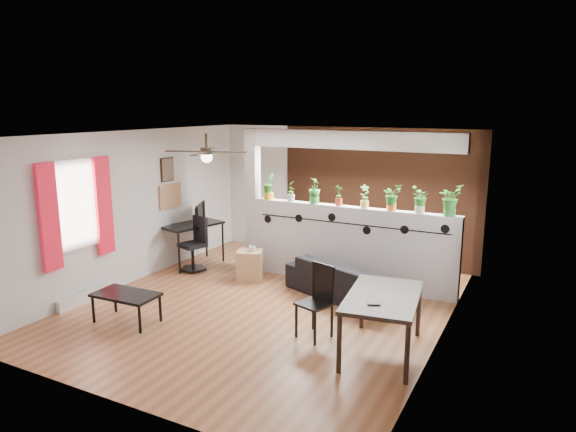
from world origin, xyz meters
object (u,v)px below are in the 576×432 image
at_px(cup, 252,248).
at_px(office_chair, 195,247).
at_px(ceiling_fan, 207,153).
at_px(coffee_table, 126,296).
at_px(potted_plant_7, 450,199).
at_px(potted_plant_1, 291,190).
at_px(potted_plant_4, 365,196).
at_px(potted_plant_6, 420,199).
at_px(potted_plant_5, 392,197).
at_px(sofa, 346,280).
at_px(cube_shelf, 250,265).
at_px(potted_plant_0, 269,185).
at_px(potted_plant_2, 315,190).
at_px(dining_table, 383,301).
at_px(folding_chair, 319,294).
at_px(potted_plant_3, 339,194).
at_px(computer_desk, 193,228).

height_order(cup, office_chair, office_chair).
height_order(ceiling_fan, coffee_table, ceiling_fan).
bearing_deg(potted_plant_7, potted_plant_1, -180.00).
bearing_deg(potted_plant_4, potted_plant_6, 0.00).
height_order(potted_plant_4, potted_plant_6, potted_plant_6).
distance_m(potted_plant_5, potted_plant_7, 0.90).
xyz_separation_m(cup, coffee_table, (-0.64, -2.35, -0.19)).
bearing_deg(potted_plant_4, office_chair, -169.01).
xyz_separation_m(sofa, cube_shelf, (-1.80, 0.02, -0.02)).
bearing_deg(cup, cube_shelf, 180.00).
height_order(potted_plant_0, potted_plant_2, potted_plant_0).
relative_size(potted_plant_5, dining_table, 0.29).
distance_m(potted_plant_0, sofa, 2.28).
relative_size(potted_plant_7, folding_chair, 0.50).
xyz_separation_m(cube_shelf, cup, (0.05, 0.00, 0.31)).
bearing_deg(ceiling_fan, potted_plant_3, 52.64).
xyz_separation_m(potted_plant_0, potted_plant_5, (2.26, -0.00, -0.02)).
bearing_deg(cube_shelf, potted_plant_3, 0.54).
bearing_deg(potted_plant_1, potted_plant_3, 0.00).
distance_m(potted_plant_3, computer_desk, 2.96).
xyz_separation_m(potted_plant_7, office_chair, (-4.40, -0.59, -1.17)).
bearing_deg(potted_plant_2, cube_shelf, -148.15).
height_order(sofa, computer_desk, computer_desk).
xyz_separation_m(cup, office_chair, (-1.23, 0.00, -0.14)).
xyz_separation_m(cube_shelf, office_chair, (-1.18, 0.00, 0.17)).
relative_size(potted_plant_5, potted_plant_6, 1.01).
bearing_deg(potted_plant_6, ceiling_fan, -146.59).
distance_m(potted_plant_7, computer_desk, 4.72).
relative_size(potted_plant_5, folding_chair, 0.44).
bearing_deg(cup, potted_plant_5, 14.72).
distance_m(cube_shelf, cup, 0.31).
bearing_deg(potted_plant_3, office_chair, -167.16).
bearing_deg(dining_table, potted_plant_7, 81.16).
bearing_deg(potted_plant_3, potted_plant_4, 0.00).
distance_m(potted_plant_3, dining_table, 2.78).
distance_m(potted_plant_4, dining_table, 2.58).
xyz_separation_m(potted_plant_1, potted_plant_6, (2.26, 0.00, 0.02)).
distance_m(potted_plant_5, computer_desk, 3.84).
distance_m(potted_plant_1, office_chair, 2.11).
relative_size(potted_plant_3, folding_chair, 0.37).
bearing_deg(coffee_table, potted_plant_5, 45.36).
xyz_separation_m(potted_plant_1, potted_plant_2, (0.45, 0.00, 0.04)).
height_order(potted_plant_4, cup, potted_plant_4).
xyz_separation_m(computer_desk, office_chair, (0.23, -0.25, -0.30)).
bearing_deg(potted_plant_0, cube_shelf, -95.15).
distance_m(computer_desk, office_chair, 0.45).
relative_size(cup, dining_table, 0.08).
bearing_deg(potted_plant_4, folding_chair, -86.72).
bearing_deg(office_chair, potted_plant_6, 8.52).
height_order(potted_plant_4, computer_desk, potted_plant_4).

